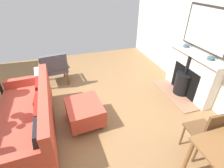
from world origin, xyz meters
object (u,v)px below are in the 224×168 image
object	(u,v)px
fireplace	(188,76)
ottoman	(85,111)
armchair_accent	(54,67)
mantel_bowl_near	(186,46)
dining_chair_near_fireplace	(208,131)
sofa	(30,117)
mantel_bowl_far	(211,58)

from	to	relation	value
fireplace	ottoman	bearing A→B (deg)	5.41
fireplace	armchair_accent	world-z (taller)	fireplace
mantel_bowl_near	fireplace	bearing A→B (deg)	83.14
mantel_bowl_near	dining_chair_near_fireplace	size ratio (longest dim) A/B	0.14
sofa	fireplace	bearing A→B (deg)	-176.30
fireplace	mantel_bowl_far	world-z (taller)	mantel_bowl_far
mantel_bowl_far	mantel_bowl_near	bearing A→B (deg)	-90.00
fireplace	mantel_bowl_far	xyz separation A→B (m)	(-0.04, 0.37, 0.59)
armchair_accent	mantel_bowl_far	bearing A→B (deg)	150.11
armchair_accent	fireplace	bearing A→B (deg)	155.53
mantel_bowl_far	ottoman	bearing A→B (deg)	-3.26
mantel_bowl_far	ottoman	xyz separation A→B (m)	(2.44, -0.14, -0.79)
fireplace	sofa	xyz separation A→B (m)	(3.30, 0.21, -0.09)
mantel_bowl_far	sofa	xyz separation A→B (m)	(3.35, -0.15, -0.68)
fireplace	sofa	distance (m)	3.31
fireplace	mantel_bowl_near	bearing A→B (deg)	-96.86
fireplace	mantel_bowl_near	distance (m)	0.68
armchair_accent	dining_chair_near_fireplace	distance (m)	3.42
armchair_accent	dining_chair_near_fireplace	world-z (taller)	dining_chair_near_fireplace
mantel_bowl_near	ottoman	size ratio (longest dim) A/B	0.17
sofa	ottoman	distance (m)	0.91
mantel_bowl_far	dining_chair_near_fireplace	distance (m)	1.51
dining_chair_near_fireplace	ottoman	bearing A→B (deg)	-38.88
ottoman	armchair_accent	size ratio (longest dim) A/B	0.87
armchair_accent	mantel_bowl_near	bearing A→B (deg)	161.73
sofa	ottoman	size ratio (longest dim) A/B	2.70
sofa	ottoman	bearing A→B (deg)	179.14
fireplace	ottoman	distance (m)	2.42
mantel_bowl_near	sofa	size ratio (longest dim) A/B	0.06
mantel_bowl_near	armchair_accent	world-z (taller)	mantel_bowl_near
ottoman	armchair_accent	distance (m)	1.61
fireplace	ottoman	size ratio (longest dim) A/B	1.91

